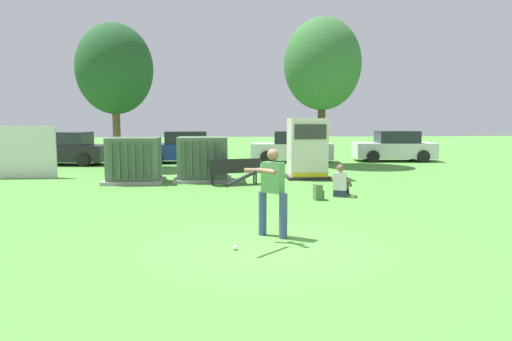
# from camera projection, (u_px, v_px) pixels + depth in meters

# --- Properties ---
(ground_plane) EXTENTS (96.00, 96.00, 0.00)m
(ground_plane) POSITION_uv_depth(u_px,v_px,m) (269.00, 246.00, 8.62)
(ground_plane) COLOR #51933D
(transformer_west) EXTENTS (2.10, 1.70, 1.62)m
(transformer_west) POSITION_uv_depth(u_px,v_px,m) (134.00, 161.00, 16.98)
(transformer_west) COLOR #9E9B93
(transformer_west) RESTS_ON ground
(transformer_mid_west) EXTENTS (2.10, 1.70, 1.62)m
(transformer_mid_west) POSITION_uv_depth(u_px,v_px,m) (203.00, 159.00, 17.45)
(transformer_mid_west) COLOR #9E9B93
(transformer_mid_west) RESTS_ON ground
(generator_enclosure) EXTENTS (1.60, 1.40, 2.30)m
(generator_enclosure) POSITION_uv_depth(u_px,v_px,m) (307.00, 149.00, 18.11)
(generator_enclosure) COLOR #262626
(generator_enclosure) RESTS_ON ground
(park_bench) EXTENTS (1.84, 0.75, 0.92)m
(park_bench) POSITION_uv_depth(u_px,v_px,m) (234.00, 170.00, 16.38)
(park_bench) COLOR black
(park_bench) RESTS_ON ground
(batter) EXTENTS (1.22, 1.40, 1.74)m
(batter) POSITION_uv_depth(u_px,v_px,m) (271.00, 188.00, 9.18)
(batter) COLOR #384C75
(batter) RESTS_ON ground
(sports_ball) EXTENTS (0.09, 0.09, 0.09)m
(sports_ball) POSITION_uv_depth(u_px,v_px,m) (235.00, 247.00, 8.39)
(sports_ball) COLOR white
(sports_ball) RESTS_ON ground
(seated_spectator) EXTENTS (0.67, 0.79, 0.96)m
(seated_spectator) POSITION_uv_depth(u_px,v_px,m) (341.00, 184.00, 14.06)
(seated_spectator) COLOR #282D4C
(seated_spectator) RESTS_ON ground
(backpack) EXTENTS (0.28, 0.33, 0.44)m
(backpack) POSITION_uv_depth(u_px,v_px,m) (318.00, 192.00, 13.48)
(backpack) COLOR #4C723F
(backpack) RESTS_ON ground
(tree_left) EXTENTS (3.42, 3.42, 6.54)m
(tree_left) POSITION_uv_depth(u_px,v_px,m) (115.00, 69.00, 21.24)
(tree_left) COLOR brown
(tree_left) RESTS_ON ground
(tree_center_left) EXTENTS (3.71, 3.71, 7.08)m
(tree_center_left) POSITION_uv_depth(u_px,v_px,m) (322.00, 64.00, 22.64)
(tree_center_left) COLOR #4C3828
(tree_center_left) RESTS_ON ground
(parked_car_leftmost) EXTENTS (4.39, 2.34, 1.62)m
(parked_car_leftmost) POSITION_uv_depth(u_px,v_px,m) (65.00, 150.00, 23.31)
(parked_car_leftmost) COLOR black
(parked_car_leftmost) RESTS_ON ground
(parked_car_left_of_center) EXTENTS (4.35, 2.23, 1.62)m
(parked_car_left_of_center) POSITION_uv_depth(u_px,v_px,m) (183.00, 148.00, 24.50)
(parked_car_left_of_center) COLOR navy
(parked_car_left_of_center) RESTS_ON ground
(parked_car_right_of_center) EXTENTS (4.40, 2.35, 1.62)m
(parked_car_right_of_center) POSITION_uv_depth(u_px,v_px,m) (293.00, 148.00, 24.68)
(parked_car_right_of_center) COLOR silver
(parked_car_right_of_center) RESTS_ON ground
(parked_car_rightmost) EXTENTS (4.34, 2.20, 1.62)m
(parked_car_rightmost) POSITION_uv_depth(u_px,v_px,m) (395.00, 147.00, 25.27)
(parked_car_rightmost) COLOR silver
(parked_car_rightmost) RESTS_ON ground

